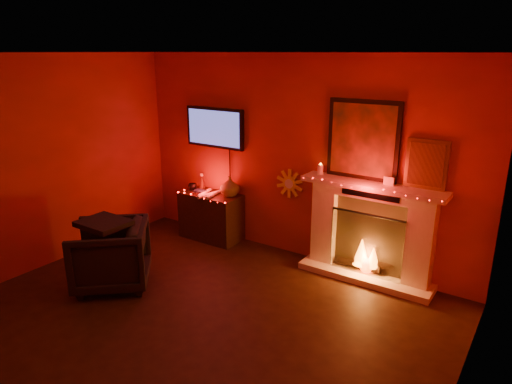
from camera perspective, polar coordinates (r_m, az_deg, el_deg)
room at (r=4.17m, az=-12.41°, el=-2.31°), size 5.00×5.00×5.00m
fireplace at (r=5.71m, az=14.09°, el=-3.70°), size 1.72×0.40×2.18m
tv at (r=6.71m, az=-5.16°, el=7.99°), size 1.00×0.07×1.24m
sunburst_clock at (r=6.18m, az=4.20°, el=1.06°), size 0.40×0.03×0.40m
console_table at (r=6.84m, az=-5.50°, el=-2.67°), size 0.92×0.54×0.99m
armchair at (r=5.74m, az=-17.72°, el=-7.51°), size 1.20×1.20×0.78m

